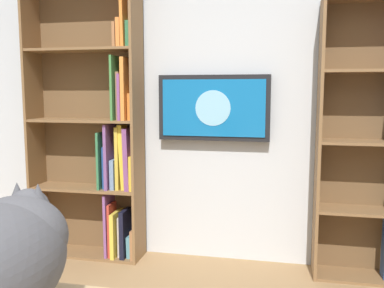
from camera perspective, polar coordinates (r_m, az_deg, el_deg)
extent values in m
cube|color=silver|center=(3.36, 4.18, 7.04)|extent=(4.52, 0.06, 2.70)
cube|color=brown|center=(3.17, 16.69, 0.36)|extent=(0.02, 0.28, 2.00)
cube|color=brown|center=(3.35, 22.81, 0.46)|extent=(0.76, 0.01, 2.00)
cube|color=brown|center=(3.47, 22.41, -16.23)|extent=(0.72, 0.27, 0.02)
cube|color=brown|center=(3.31, 22.82, -8.33)|extent=(0.72, 0.27, 0.02)
cube|color=brown|center=(3.22, 23.25, 0.19)|extent=(0.72, 0.27, 0.02)
cube|color=brown|center=(3.20, 23.69, 9.00)|extent=(0.72, 0.27, 0.02)
cube|color=brown|center=(3.33, -7.36, 3.06)|extent=(0.02, 0.28, 2.24)
cube|color=brown|center=(3.73, -20.46, 3.09)|extent=(0.02, 0.28, 2.24)
cube|color=brown|center=(3.63, -13.34, 3.25)|extent=(0.92, 0.01, 2.24)
cube|color=brown|center=(3.75, -13.74, -14.08)|extent=(0.87, 0.27, 0.02)
cube|color=brown|center=(3.59, -14.00, -5.78)|extent=(0.87, 0.27, 0.02)
cube|color=brown|center=(3.51, -14.28, 3.10)|extent=(0.87, 0.27, 0.02)
cube|color=brown|center=(3.52, -14.56, 12.16)|extent=(0.87, 0.27, 0.02)
cube|color=#A16B42|center=(3.55, -7.62, -12.95)|extent=(0.02, 0.22, 0.24)
cube|color=#5A99A9|center=(3.57, -8.21, -13.38)|extent=(0.04, 0.15, 0.17)
cube|color=black|center=(3.54, -8.96, -11.76)|extent=(0.04, 0.20, 0.39)
cube|color=beige|center=(3.57, -9.49, -12.08)|extent=(0.02, 0.14, 0.33)
cube|color=gold|center=(3.58, -10.09, -11.76)|extent=(0.03, 0.24, 0.37)
cube|color=#BD3A2D|center=(3.57, -10.73, -11.23)|extent=(0.02, 0.16, 0.43)
cube|color=#814E8B|center=(3.58, -11.07, -10.51)|extent=(0.02, 0.21, 0.52)
cube|color=yellow|center=(3.39, -7.87, -3.84)|extent=(0.03, 0.16, 0.27)
cube|color=#80477F|center=(3.39, -8.51, -2.00)|extent=(0.05, 0.18, 0.49)
cube|color=yellow|center=(3.40, -9.19, -1.75)|extent=(0.06, 0.12, 0.52)
cube|color=gold|center=(3.42, -9.76, -1.87)|extent=(0.03, 0.14, 0.50)
cube|color=#6F8DAF|center=(3.45, -10.40, -4.01)|extent=(0.03, 0.14, 0.24)
cube|color=#764B87|center=(3.45, -11.04, -1.65)|extent=(0.02, 0.20, 0.52)
cube|color=#234A8E|center=(3.48, -11.49, -3.10)|extent=(0.02, 0.13, 0.34)
cube|color=#337549|center=(3.49, -11.99, -2.12)|extent=(0.02, 0.21, 0.46)
cube|color=orange|center=(3.34, -8.03, 5.01)|extent=(0.04, 0.14, 0.21)
cube|color=orange|center=(3.34, -8.81, 7.34)|extent=(0.03, 0.21, 0.48)
cube|color=#844684|center=(3.37, -9.19, 6.26)|extent=(0.02, 0.24, 0.36)
cube|color=#966D48|center=(3.37, -9.68, 6.40)|extent=(0.03, 0.13, 0.37)
cube|color=#428440|center=(3.37, -10.25, 7.43)|extent=(0.02, 0.20, 0.50)
cube|color=#327347|center=(3.36, -8.17, 14.36)|extent=(0.03, 0.20, 0.19)
cube|color=orange|center=(3.39, -8.91, 17.11)|extent=(0.03, 0.22, 0.52)
cube|color=orange|center=(3.38, -9.35, 14.49)|extent=(0.03, 0.22, 0.21)
cube|color=#A4693D|center=(3.40, -9.81, 14.17)|extent=(0.02, 0.24, 0.18)
cube|color=black|center=(3.29, 2.95, 4.89)|extent=(0.87, 0.06, 0.51)
cube|color=#146BB2|center=(3.26, 2.85, 4.86)|extent=(0.80, 0.01, 0.44)
cylinder|color=#8CCCEA|center=(3.25, 2.84, 4.86)|extent=(0.27, 0.00, 0.27)
ellipsoid|color=#4C4C51|center=(1.29, -22.60, -11.56)|extent=(0.28, 0.27, 0.23)
sphere|color=#4C4C51|center=(1.32, -21.20, -8.27)|extent=(0.12, 0.12, 0.12)
cone|color=#4C4C51|center=(1.29, -20.03, -6.46)|extent=(0.06, 0.06, 0.07)
cone|color=#4C4C51|center=(1.32, -22.51, -6.20)|extent=(0.06, 0.06, 0.07)
cone|color=beige|center=(1.28, -20.16, -6.73)|extent=(0.03, 0.03, 0.05)
cone|color=beige|center=(1.32, -22.65, -6.47)|extent=(0.03, 0.03, 0.05)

